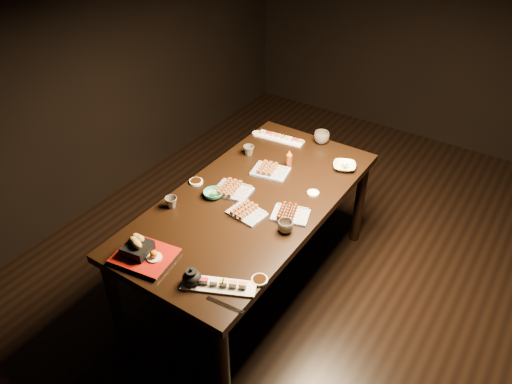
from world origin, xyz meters
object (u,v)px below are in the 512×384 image
Objects in this scene: yakitori_plate_left at (270,169)px; condiment_bottle at (289,159)px; edamame_bowl_cream at (344,166)px; yakitori_plate_center at (233,188)px; teacup_far_right at (322,138)px; teacup_mid_right at (285,226)px; teapot at (192,276)px; sushi_platter_near at (219,283)px; sushi_platter_far at (282,137)px; yakitori_plate_right at (247,211)px; edamame_bowl_green at (213,194)px; teacup_far_left at (249,151)px; dining_table at (252,244)px; teacup_near_left at (171,202)px; tempura_tray at (144,250)px.

condiment_bottle is (0.06, 0.13, 0.03)m from yakitori_plate_left.
yakitori_plate_left reaches higher than edamame_bowl_cream.
yakitori_plate_center is 0.86m from teacup_far_right.
yakitori_plate_center is at bearing 163.22° from teacup_mid_right.
sushi_platter_near is at bearing 32.94° from teapot.
teacup_far_right is (-0.28, 0.22, 0.02)m from edamame_bowl_cream.
sushi_platter_far is 0.90m from yakitori_plate_right.
edamame_bowl_cream is 1.66× the size of teacup_mid_right.
sushi_platter_far is 2.67× the size of edamame_bowl_green.
teacup_far_left reaches higher than yakitori_plate_left.
yakitori_plate_center reaches higher than dining_table.
sushi_platter_near is 1.16m from condiment_bottle.
teacup_near_left is 0.64m from teapot.
dining_table is at bearing 100.55° from sushi_platter_far.
teacup_mid_right is (0.33, -0.15, 0.41)m from dining_table.
tempura_tray reaches higher than edamame_bowl_green.
yakitori_plate_right is at bearing 85.85° from sushi_platter_near.
teacup_near_left is at bearing -114.97° from condiment_bottle.
tempura_tray is at bearing -87.13° from edamame_bowl_green.
dining_table is 0.62m from condiment_bottle.
teacup_near_left reaches higher than edamame_bowl_cream.
edamame_bowl_green is at bearing -126.30° from edamame_bowl_cream.
teacup_near_left is at bearing -94.03° from teacup_far_left.
teacup_mid_right is at bearing -89.94° from edamame_bowl_cream.
teacup_far_left is 1.23m from teapot.
edamame_bowl_cream is 0.36m from teacup_far_right.
teacup_far_left is at bearing -161.60° from edamame_bowl_cream.
yakitori_plate_right is (0.28, -0.85, 0.01)m from sushi_platter_far.
edamame_bowl_green is at bearing -154.42° from dining_table.
yakitori_plate_center is 3.05× the size of teacup_near_left.
edamame_bowl_green is at bearing 56.96° from teacup_near_left.
teapot is (0.36, -1.45, 0.03)m from sushi_platter_far.
edamame_bowl_cream is at bearing 45.34° from yakitori_plate_center.
edamame_bowl_cream is at bearing 53.70° from edamame_bowl_green.
teacup_mid_right is at bearing 58.98° from sushi_platter_near.
teacup_near_left is 0.98× the size of teacup_far_left.
teacup_mid_right is at bearing -73.77° from teacup_far_right.
teapot is (0.14, -0.74, 0.42)m from dining_table.
yakitori_plate_right is 1.70× the size of edamame_bowl_green.
sushi_platter_far is 4.36× the size of teacup_far_left.
edamame_bowl_cream is at bearing 18.40° from teacup_far_left.
teacup_far_left is at bearing 100.07° from edamame_bowl_green.
yakitori_plate_right reaches higher than sushi_platter_near.
sushi_platter_near is 1.54m from teacup_far_right.
edamame_bowl_green reaches higher than edamame_bowl_cream.
condiment_bottle reaches higher than edamame_bowl_cream.
sushi_platter_far is at bearing 82.68° from tempura_tray.
sushi_platter_near is at bearing -92.51° from edamame_bowl_cream.
teapot reaches higher than dining_table.
edamame_bowl_green is at bearing -131.89° from yakitori_plate_center.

